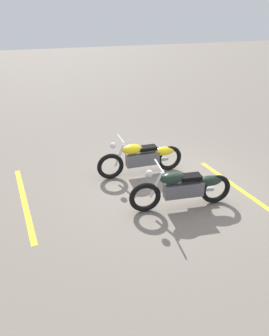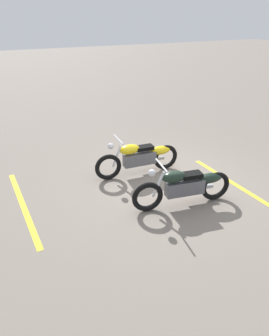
# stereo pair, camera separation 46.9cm
# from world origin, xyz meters

# --- Properties ---
(ground_plane) EXTENTS (60.00, 60.00, 0.00)m
(ground_plane) POSITION_xyz_m (0.00, 0.00, 0.00)
(ground_plane) COLOR slate
(motorcycle_bright_foreground) EXTENTS (2.23, 0.62, 1.04)m
(motorcycle_bright_foreground) POSITION_xyz_m (0.49, -0.84, 0.46)
(motorcycle_bright_foreground) COLOR black
(motorcycle_bright_foreground) RESTS_ON ground
(motorcycle_dark_foreground) EXTENTS (2.23, 0.62, 1.04)m
(motorcycle_dark_foreground) POSITION_xyz_m (0.21, 0.85, 0.46)
(motorcycle_dark_foreground) COLOR black
(motorcycle_dark_foreground) RESTS_ON ground
(parking_stripe_near) EXTENTS (0.35, 3.20, 0.01)m
(parking_stripe_near) POSITION_xyz_m (-1.39, 0.72, 0.00)
(parking_stripe_near) COLOR yellow
(parking_stripe_near) RESTS_ON ground
(parking_stripe_mid) EXTENTS (0.35, 3.20, 0.01)m
(parking_stripe_mid) POSITION_xyz_m (3.42, -0.48, 0.00)
(parking_stripe_mid) COLOR yellow
(parking_stripe_mid) RESTS_ON ground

